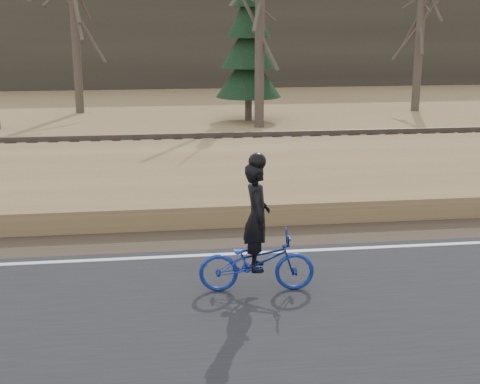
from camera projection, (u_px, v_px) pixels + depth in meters
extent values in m
cube|color=#977B4D|center=(435.00, 181.00, 16.14)|extent=(120.00, 5.00, 0.44)
cube|color=slate|center=(382.00, 150.00, 19.78)|extent=(120.00, 3.00, 0.45)
cube|color=black|center=(383.00, 141.00, 19.70)|extent=(120.00, 2.40, 0.14)
cube|color=brown|center=(392.00, 140.00, 18.97)|extent=(120.00, 0.07, 0.15)
cube|color=brown|center=(375.00, 132.00, 20.35)|extent=(120.00, 0.07, 0.15)
cube|color=#383328|center=(262.00, 34.00, 40.15)|extent=(120.00, 4.00, 6.00)
imported|color=navy|center=(257.00, 262.00, 10.03)|extent=(1.78, 0.73, 0.91)
imported|color=black|center=(257.00, 217.00, 9.84)|extent=(0.43, 0.62, 1.63)
sphere|color=black|center=(257.00, 161.00, 9.63)|extent=(0.26, 0.26, 0.26)
cylinder|color=brown|center=(74.00, 13.00, 27.89)|extent=(0.36, 0.36, 8.39)
cylinder|color=brown|center=(260.00, 26.00, 24.32)|extent=(0.36, 0.36, 7.46)
cylinder|color=brown|center=(421.00, 23.00, 28.62)|extent=(0.36, 0.36, 7.57)
cylinder|color=brown|center=(248.00, 105.00, 26.79)|extent=(0.28, 0.28, 1.26)
cone|color=#16321C|center=(249.00, 73.00, 26.47)|extent=(2.60, 2.60, 1.84)
cone|color=#16321C|center=(249.00, 44.00, 26.18)|extent=(2.15, 2.15, 1.84)
cone|color=#16321C|center=(249.00, 13.00, 25.88)|extent=(1.70, 1.70, 1.84)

